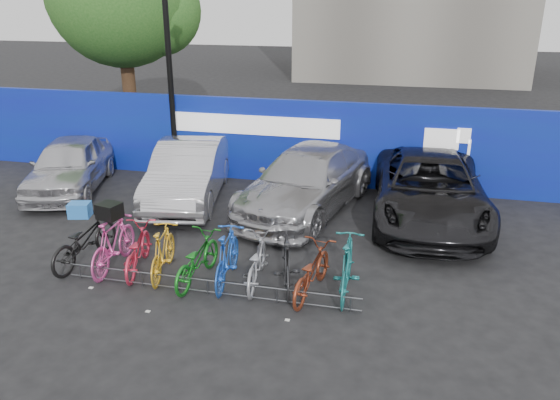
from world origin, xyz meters
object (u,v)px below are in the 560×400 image
(car_2, at_px, (307,180))
(bike_1, at_px, (113,243))
(car_3, at_px, (429,188))
(bike_9, at_px, (347,266))
(bike_0, at_px, (84,240))
(bike_5, at_px, (227,257))
(bike_2, at_px, (137,249))
(bike_4, at_px, (197,259))
(bike_rack, at_px, (208,286))
(car_0, at_px, (70,165))
(bike_8, at_px, (311,271))
(lamppost, at_px, (169,67))
(bike_7, at_px, (287,261))
(bike_6, at_px, (256,261))
(car_1, at_px, (188,172))
(bike_3, at_px, (163,252))

(car_2, bearing_deg, bike_1, -113.29)
(car_3, bearing_deg, bike_9, -112.98)
(bike_0, height_order, bike_5, bike_5)
(bike_2, bearing_deg, bike_4, 161.43)
(car_2, bearing_deg, bike_rack, -87.54)
(bike_rack, relative_size, car_0, 1.31)
(car_0, bearing_deg, bike_4, -54.33)
(bike_4, bearing_deg, car_3, -130.57)
(bike_rack, distance_m, bike_8, 1.90)
(lamppost, height_order, bike_4, lamppost)
(bike_7, distance_m, bike_8, 0.52)
(bike_2, bearing_deg, bike_0, -14.79)
(bike_6, bearing_deg, car_1, -58.77)
(car_1, xyz_separation_m, bike_5, (2.42, -4.04, -0.23))
(car_3, bearing_deg, lamppost, 166.49)
(bike_4, xyz_separation_m, bike_7, (1.70, 0.18, 0.06))
(lamppost, distance_m, bike_rack, 7.48)
(bike_1, relative_size, bike_9, 0.98)
(car_2, distance_m, bike_4, 4.38)
(bike_0, distance_m, bike_4, 2.49)
(bike_7, bearing_deg, bike_2, -13.74)
(car_3, bearing_deg, bike_2, -146.63)
(bike_5, bearing_deg, car_1, -63.80)
(car_1, height_order, bike_1, car_1)
(bike_9, bearing_deg, car_3, -111.61)
(bike_1, bearing_deg, bike_9, 178.79)
(car_0, height_order, bike_6, car_0)
(bike_2, height_order, bike_8, bike_8)
(car_3, bearing_deg, bike_0, -151.95)
(bike_4, distance_m, bike_5, 0.59)
(car_0, xyz_separation_m, bike_3, (4.62, -4.01, -0.23))
(bike_7, bearing_deg, lamppost, -64.45)
(bike_0, relative_size, bike_2, 1.12)
(lamppost, height_order, bike_7, lamppost)
(bike_1, xyz_separation_m, bike_2, (0.49, 0.02, -0.09))
(car_2, height_order, car_3, car_3)
(bike_3, bearing_deg, car_1, -84.17)
(bike_1, relative_size, bike_5, 1.02)
(car_2, distance_m, bike_8, 4.25)
(lamppost, xyz_separation_m, bike_2, (1.54, -5.44, -2.82))
(bike_4, distance_m, bike_9, 2.82)
(car_1, xyz_separation_m, bike_7, (3.54, -3.95, -0.24))
(bike_4, bearing_deg, bike_6, -165.38)
(car_0, xyz_separation_m, bike_6, (6.45, -3.90, -0.27))
(car_0, height_order, car_1, car_1)
(bike_0, bearing_deg, car_1, -92.22)
(bike_2, bearing_deg, bike_rack, 148.62)
(lamppost, distance_m, bike_8, 8.00)
(car_2, xyz_separation_m, bike_0, (-3.80, -3.99, -0.25))
(bike_2, bearing_deg, bike_1, -10.31)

